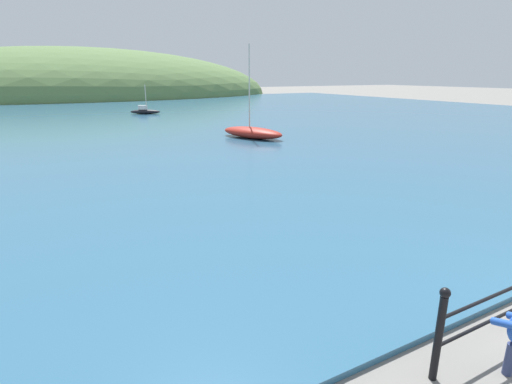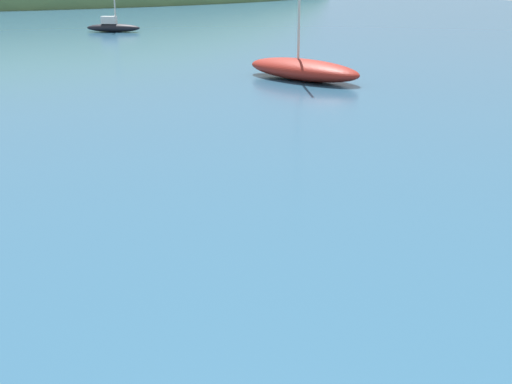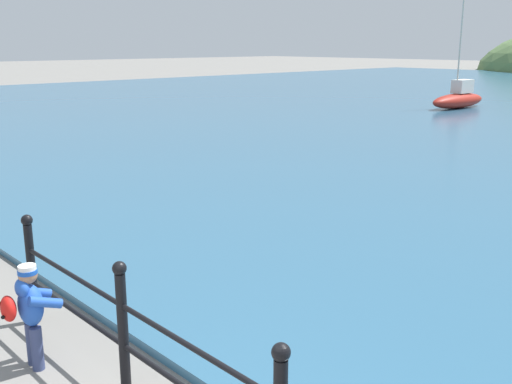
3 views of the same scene
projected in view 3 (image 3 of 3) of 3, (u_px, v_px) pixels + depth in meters
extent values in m
cylinder|color=black|center=(32.00, 274.00, 6.38)|extent=(0.09, 0.09, 1.10)
sphere|color=black|center=(27.00, 220.00, 6.24)|extent=(0.12, 0.12, 0.12)
cylinder|color=black|center=(123.00, 335.00, 5.05)|extent=(0.09, 0.09, 1.10)
sphere|color=black|center=(119.00, 268.00, 4.90)|extent=(0.12, 0.12, 0.12)
sphere|color=black|center=(281.00, 352.00, 3.57)|extent=(0.12, 0.12, 0.12)
cylinder|color=navy|center=(32.00, 343.00, 5.61)|extent=(0.11, 0.11, 0.42)
cylinder|color=navy|center=(37.00, 349.00, 5.51)|extent=(0.11, 0.11, 0.42)
ellipsoid|color=blue|center=(31.00, 305.00, 5.46)|extent=(0.32, 0.24, 0.40)
ellipsoid|color=blue|center=(22.00, 288.00, 5.38)|extent=(0.21, 0.14, 0.18)
cylinder|color=blue|center=(35.00, 292.00, 5.61)|extent=(0.12, 0.32, 0.19)
cylinder|color=blue|center=(45.00, 302.00, 5.39)|extent=(0.12, 0.32, 0.19)
sphere|color=#A37556|center=(28.00, 275.00, 5.39)|extent=(0.17, 0.17, 0.17)
cylinder|color=#194CB2|center=(27.00, 272.00, 5.38)|extent=(0.17, 0.17, 0.04)
cylinder|color=silver|center=(27.00, 268.00, 5.37)|extent=(0.16, 0.16, 0.04)
ellipsoid|color=red|center=(8.00, 309.00, 5.34)|extent=(0.23, 0.15, 0.24)
sphere|color=black|center=(3.00, 317.00, 5.27)|extent=(0.04, 0.04, 0.04)
ellipsoid|color=maroon|center=(458.00, 101.00, 26.88)|extent=(1.08, 3.82, 0.66)
cube|color=silver|center=(462.00, 86.00, 26.91)|extent=(0.57, 1.07, 0.59)
cylinder|color=beige|center=(460.00, 45.00, 26.17)|extent=(0.07, 0.07, 4.17)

